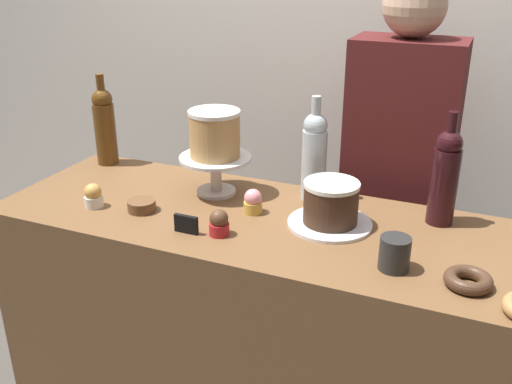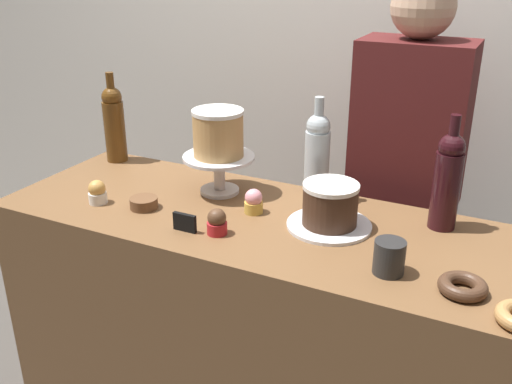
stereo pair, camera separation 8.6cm
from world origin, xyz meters
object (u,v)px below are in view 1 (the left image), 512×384
cookie_stack (142,206)px  donut_chocolate (468,280)px  wine_bottle_dark_red (445,175)px  cupcake_strawberry (253,202)px  wine_bottle_clear (314,155)px  cake_stand_pedestal (216,168)px  cupcake_caramel (93,196)px  price_sign_chalkboard (186,224)px  wine_bottle_amber (105,125)px  barista_figure (395,200)px  white_layer_cake (215,134)px  chocolate_round_cake (331,202)px  cupcake_chocolate (219,223)px  coffee_cup_ceramic (395,253)px

cookie_stack → donut_chocolate: bearing=-3.4°
wine_bottle_dark_red → cupcake_strawberry: (-0.52, -0.15, -0.11)m
wine_bottle_clear → wine_bottle_dark_red: 0.39m
wine_bottle_clear → wine_bottle_dark_red: bearing=-3.5°
wine_bottle_dark_red → cake_stand_pedestal: bearing=-175.0°
wine_bottle_dark_red → donut_chocolate: size_ratio=2.91×
cupcake_caramel → price_sign_chalkboard: (0.34, -0.04, -0.01)m
wine_bottle_amber → barista_figure: size_ratio=0.20×
cupcake_caramel → wine_bottle_clear: bearing=28.8°
cupcake_strawberry → donut_chocolate: (0.62, -0.17, -0.02)m
white_layer_cake → wine_bottle_amber: bearing=168.9°
chocolate_round_cake → cupcake_chocolate: chocolate_round_cake is taller
coffee_cup_ceramic → barista_figure: barista_figure is taller
wine_bottle_clear → price_sign_chalkboard: 0.46m
wine_bottle_dark_red → cookie_stack: wine_bottle_dark_red is taller
cupcake_caramel → cupcake_chocolate: bearing=-2.2°
cookie_stack → cupcake_chocolate: bearing=-9.7°
wine_bottle_clear → price_sign_chalkboard: wine_bottle_clear is taller
cupcake_chocolate → cookie_stack: 0.29m
wine_bottle_amber → donut_chocolate: size_ratio=2.91×
coffee_cup_ceramic → barista_figure: bearing=99.5°
chocolate_round_cake → cookie_stack: chocolate_round_cake is taller
wine_bottle_clear → cupcake_strawberry: bearing=-126.8°
price_sign_chalkboard → wine_bottle_amber: bearing=145.0°
wine_bottle_clear → donut_chocolate: size_ratio=2.91×
chocolate_round_cake → wine_bottle_amber: wine_bottle_amber is taller
cookie_stack → coffee_cup_ceramic: size_ratio=0.99×
wine_bottle_amber → donut_chocolate: 1.33m
cookie_stack → wine_bottle_dark_red: bearing=18.0°
cake_stand_pedestal → donut_chocolate: cake_stand_pedestal is taller
cookie_stack → barista_figure: 0.90m
cupcake_caramel → coffee_cup_ceramic: coffee_cup_ceramic is taller
cupcake_strawberry → wine_bottle_amber: bearing=164.2°
cake_stand_pedestal → cupcake_caramel: 0.38m
cookie_stack → price_sign_chalkboard: (0.19, -0.07, 0.01)m
cake_stand_pedestal → cupcake_chocolate: size_ratio=3.06×
cake_stand_pedestal → wine_bottle_clear: (0.30, 0.08, 0.06)m
wine_bottle_clear → donut_chocolate: (0.49, -0.35, -0.13)m
cupcake_caramel → chocolate_round_cake: bearing=13.0°
cupcake_caramel → price_sign_chalkboard: 0.35m
cupcake_chocolate → price_sign_chalkboard: size_ratio=1.06×
cupcake_strawberry → cake_stand_pedestal: bearing=151.8°
white_layer_cake → wine_bottle_clear: 0.31m
wine_bottle_amber → wine_bottle_clear: 0.79m
cupcake_chocolate → price_sign_chalkboard: cupcake_chocolate is taller
cake_stand_pedestal → cupcake_chocolate: cake_stand_pedestal is taller
wine_bottle_clear → coffee_cup_ceramic: wine_bottle_clear is taller
wine_bottle_amber → cupcake_chocolate: wine_bottle_amber is taller
white_layer_cake → donut_chocolate: size_ratio=1.43×
wine_bottle_clear → coffee_cup_ceramic: bearing=-46.7°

